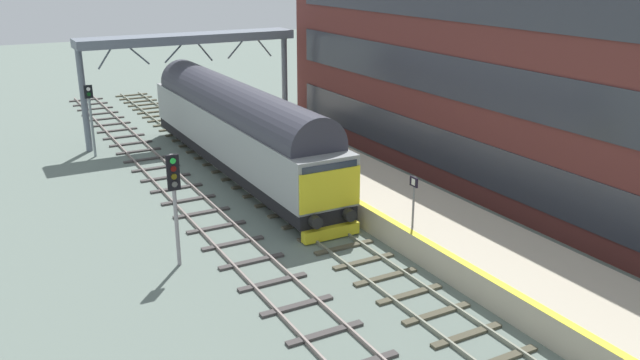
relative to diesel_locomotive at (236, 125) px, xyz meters
name	(u,v)px	position (x,y,z in m)	size (l,w,h in m)	color
ground_plane	(295,213)	(0.00, -6.45, -2.49)	(140.00, 140.00, 0.00)	slate
track_main	(295,212)	(0.00, -6.45, -2.43)	(2.50, 60.00, 0.15)	slate
track_adjacent_west	(216,227)	(-3.56, -6.45, -2.43)	(2.50, 60.00, 0.15)	gray
station_platform	(365,189)	(3.60, -6.45, -1.99)	(4.00, 44.00, 1.01)	#BAB099
station_building	(537,87)	(9.98, -10.01, 2.68)	(4.70, 36.79, 10.33)	brown
diesel_locomotive	(236,125)	(0.00, 0.00, 0.00)	(2.74, 19.51, 4.68)	black
signal_post_near	(175,194)	(-5.89, -9.01, 0.22)	(0.44, 0.22, 4.13)	gray
signal_post_mid	(91,112)	(-5.89, 6.50, 0.03)	(0.44, 0.22, 4.01)	gray
platform_number_sign	(414,194)	(2.06, -12.08, -0.19)	(0.10, 0.44, 1.94)	slate
waiting_passenger	(326,138)	(3.72, -2.62, -0.50)	(0.46, 0.46, 1.64)	#363239
overhead_footbridge	(189,44)	(0.27, 7.85, 3.20)	(12.86, 2.00, 6.27)	slate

